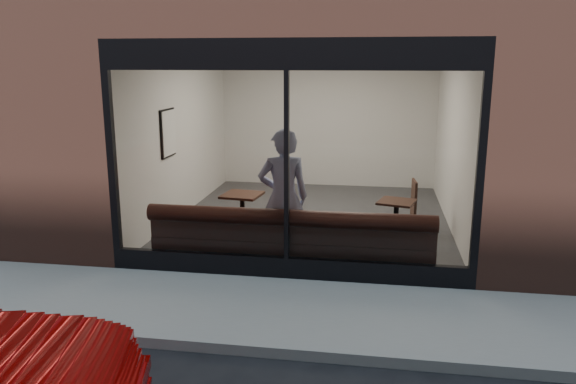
% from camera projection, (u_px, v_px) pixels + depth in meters
% --- Properties ---
extents(ground, '(120.00, 120.00, 0.00)m').
position_uv_depth(ground, '(255.00, 352.00, 5.76)').
color(ground, black).
rests_on(ground, ground).
extents(sidewalk_near, '(40.00, 2.00, 0.01)m').
position_uv_depth(sidewalk_near, '(273.00, 310.00, 6.72)').
color(sidewalk_near, gray).
rests_on(sidewalk_near, ground).
extents(kerb_near, '(40.00, 0.10, 0.12)m').
position_uv_depth(kerb_near, '(254.00, 349.00, 5.70)').
color(kerb_near, gray).
rests_on(kerb_near, ground).
extents(host_building_pier_left, '(2.50, 12.00, 3.20)m').
position_uv_depth(host_building_pier_left, '(174.00, 116.00, 13.66)').
color(host_building_pier_left, brown).
rests_on(host_building_pier_left, ground).
extents(host_building_pier_right, '(2.50, 12.00, 3.20)m').
position_uv_depth(host_building_pier_right, '(495.00, 121.00, 12.50)').
color(host_building_pier_right, brown).
rests_on(host_building_pier_right, ground).
extents(host_building_backfill, '(5.00, 6.00, 3.20)m').
position_uv_depth(host_building_backfill, '(337.00, 108.00, 15.97)').
color(host_building_backfill, brown).
rests_on(host_building_backfill, ground).
extents(cafe_floor, '(6.00, 6.00, 0.00)m').
position_uv_depth(cafe_floor, '(312.00, 219.00, 10.56)').
color(cafe_floor, '#2D2D30').
rests_on(cafe_floor, ground).
extents(cafe_ceiling, '(6.00, 6.00, 0.00)m').
position_uv_depth(cafe_ceiling, '(314.00, 45.00, 9.84)').
color(cafe_ceiling, white).
rests_on(cafe_ceiling, host_building_upper).
extents(cafe_wall_back, '(5.00, 0.00, 5.00)m').
position_uv_depth(cafe_wall_back, '(328.00, 119.00, 13.07)').
color(cafe_wall_back, silver).
rests_on(cafe_wall_back, ground).
extents(cafe_wall_left, '(0.00, 6.00, 6.00)m').
position_uv_depth(cafe_wall_left, '(182.00, 132.00, 10.58)').
color(cafe_wall_left, silver).
rests_on(cafe_wall_left, ground).
extents(cafe_wall_right, '(0.00, 6.00, 6.00)m').
position_uv_depth(cafe_wall_right, '(454.00, 138.00, 9.82)').
color(cafe_wall_right, silver).
rests_on(cafe_wall_right, ground).
extents(storefront_kick, '(5.00, 0.10, 0.30)m').
position_uv_depth(storefront_kick, '(287.00, 268.00, 7.70)').
color(storefront_kick, black).
rests_on(storefront_kick, ground).
extents(storefront_header, '(5.00, 0.10, 0.40)m').
position_uv_depth(storefront_header, '(287.00, 54.00, 7.04)').
color(storefront_header, black).
rests_on(storefront_header, host_building_upper).
extents(storefront_mullion, '(0.06, 0.10, 2.50)m').
position_uv_depth(storefront_mullion, '(287.00, 167.00, 7.38)').
color(storefront_mullion, black).
rests_on(storefront_mullion, storefront_kick).
extents(storefront_glass, '(4.80, 0.00, 4.80)m').
position_uv_depth(storefront_glass, '(286.00, 168.00, 7.35)').
color(storefront_glass, white).
rests_on(storefront_glass, storefront_kick).
extents(banquette, '(4.00, 0.55, 0.45)m').
position_uv_depth(banquette, '(291.00, 253.00, 8.06)').
color(banquette, '#3C1B15').
rests_on(banquette, cafe_floor).
extents(person, '(0.83, 0.66, 1.99)m').
position_uv_depth(person, '(283.00, 198.00, 8.08)').
color(person, '#949DC6').
rests_on(person, cafe_floor).
extents(cafe_table_left, '(0.68, 0.68, 0.04)m').
position_uv_depth(cafe_table_left, '(242.00, 195.00, 9.33)').
color(cafe_table_left, black).
rests_on(cafe_table_left, cafe_floor).
extents(cafe_table_right, '(0.67, 0.67, 0.03)m').
position_uv_depth(cafe_table_right, '(397.00, 202.00, 8.88)').
color(cafe_table_right, black).
rests_on(cafe_table_right, cafe_floor).
extents(cafe_chair_right, '(0.48, 0.48, 0.04)m').
position_uv_depth(cafe_chair_right, '(402.00, 221.00, 9.64)').
color(cafe_chair_right, black).
rests_on(cafe_chair_right, cafe_floor).
extents(wall_poster, '(0.02, 0.59, 0.78)m').
position_uv_depth(wall_poster, '(169.00, 133.00, 9.82)').
color(wall_poster, white).
rests_on(wall_poster, cafe_wall_left).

